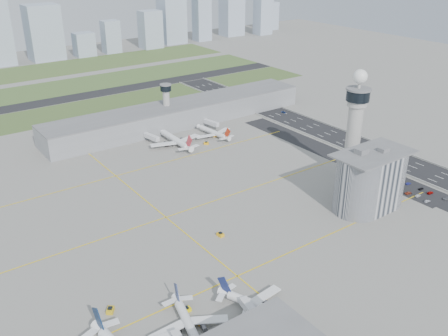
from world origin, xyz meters
TOP-DOWN VIEW (x-y plane):
  - ground at (0.00, 0.00)m, footprint 1000.00×1000.00m
  - grass_strip_0 at (-20.00, 225.00)m, footprint 480.00×50.00m
  - grass_strip_1 at (-20.00, 300.00)m, footprint 480.00×60.00m
  - grass_strip_2 at (-20.00, 380.00)m, footprint 480.00×70.00m
  - runway at (-20.00, 262.00)m, footprint 480.00×22.00m
  - highway at (115.00, 0.00)m, footprint 28.00×500.00m
  - barrier_left at (101.00, 0.00)m, footprint 0.60×500.00m
  - barrier_right at (129.00, 0.00)m, footprint 0.60×500.00m
  - landside_road at (90.00, -10.00)m, footprint 18.00×260.00m
  - parking_lot at (88.00, -22.00)m, footprint 20.00×44.00m
  - taxiway_line_h_0 at (-40.00, -30.00)m, footprint 260.00×0.60m
  - taxiway_line_h_1 at (-40.00, 30.00)m, footprint 260.00×0.60m
  - taxiway_line_h_2 at (-40.00, 90.00)m, footprint 260.00×0.60m
  - taxiway_line_v at (-40.00, 30.00)m, footprint 0.60×260.00m
  - control_tower at (72.00, 8.00)m, footprint 14.00×14.00m
  - secondary_tower at (30.00, 150.00)m, footprint 8.60×8.60m
  - admin_building at (51.99, -22.00)m, footprint 42.00×24.00m
  - terminal_pier at (40.00, 148.00)m, footprint 210.00×32.00m
  - airplane_near_b at (-73.80, -46.37)m, footprint 37.67×41.51m
  - airplane_near_c at (-46.86, -52.60)m, footprint 41.29×44.15m
  - airplane_far_a at (14.78, 113.10)m, footprint 39.06×45.51m
  - airplane_far_b at (45.04, 111.06)m, footprint 33.63×38.48m
  - jet_bridge_near_2 at (-53.00, -61.00)m, footprint 5.39×14.31m
  - jet_bridge_far_0 at (2.00, 132.00)m, footprint 5.39×14.31m
  - jet_bridge_far_1 at (52.00, 132.00)m, footprint 5.39×14.31m
  - tug_0 at (-92.32, -19.46)m, footprint 4.22×4.42m
  - tug_1 at (-68.07, -44.31)m, footprint 2.61×3.45m
  - tug_2 at (-68.66, -35.96)m, footprint 3.31×2.38m
  - tug_3 at (-27.70, -0.44)m, footprint 2.59×3.55m
  - tug_4 at (32.27, 100.61)m, footprint 4.01×3.86m
  - tug_5 at (45.64, 108.98)m, footprint 3.94×3.18m
  - car_lot_0 at (82.06, -37.97)m, footprint 3.92×1.98m
  - car_lot_1 at (83.40, -31.39)m, footprint 4.00×1.52m
  - car_lot_2 at (81.84, -26.22)m, footprint 4.43×2.55m
  - car_lot_3 at (82.24, -21.02)m, footprint 3.90×1.97m
  - car_lot_4 at (83.60, -11.15)m, footprint 3.35×1.52m
  - car_lot_5 at (82.05, -3.70)m, footprint 3.49×1.56m
  - car_lot_6 at (93.15, -42.21)m, footprint 4.60×2.70m
  - car_lot_7 at (92.00, -33.19)m, footprint 4.38×1.94m
  - car_lot_8 at (92.10, -27.30)m, footprint 3.72×1.60m
  - car_lot_9 at (92.00, -19.00)m, footprint 3.61×1.36m
  - car_lot_10 at (92.30, -10.02)m, footprint 4.76×2.50m
  - car_lot_11 at (92.28, -3.52)m, footprint 3.88×1.69m
  - car_hw_1 at (116.08, 41.29)m, footprint 1.36×3.66m
  - car_hw_2 at (121.58, 120.69)m, footprint 2.10×4.31m
  - car_hw_4 at (107.82, 178.42)m, footprint 1.55×3.40m
  - skyline_bldg_9 at (30.27, 432.32)m, footprint 36.96×29.57m
  - skyline_bldg_10 at (73.27, 423.68)m, footprint 23.01×18.41m
  - skyline_bldg_11 at (108.28, 423.34)m, footprint 20.22×16.18m
  - skyline_bldg_12 at (162.17, 421.29)m, footprint 26.14×20.92m
  - skyline_bldg_13 at (201.27, 433.27)m, footprint 32.26×25.81m
  - skyline_bldg_14 at (244.74, 426.38)m, footprint 21.59×17.28m
  - skyline_bldg_15 at (302.83, 435.54)m, footprint 30.25×24.20m
  - skyline_bldg_16 at (345.49, 415.96)m, footprint 23.04×18.43m
  - skyline_bldg_17 at (382.05, 443.29)m, footprint 22.64×18.11m

SIDE VIEW (x-z plane):
  - ground at x=0.00m, z-range 0.00..0.00m
  - taxiway_line_h_0 at x=-40.00m, z-range 0.00..0.01m
  - taxiway_line_h_1 at x=-40.00m, z-range 0.00..0.01m
  - taxiway_line_h_2 at x=-40.00m, z-range 0.00..0.01m
  - taxiway_line_v at x=-40.00m, z-range 0.00..0.01m
  - grass_strip_0 at x=-20.00m, z-range 0.00..0.08m
  - grass_strip_1 at x=-20.00m, z-range 0.00..0.08m
  - grass_strip_2 at x=-20.00m, z-range 0.00..0.08m
  - landside_road at x=90.00m, z-range 0.00..0.08m
  - highway at x=115.00m, z-range 0.00..0.10m
  - parking_lot at x=88.00m, z-range 0.00..0.10m
  - runway at x=-20.00m, z-range 0.01..0.11m
  - car_lot_3 at x=82.24m, z-range 0.00..1.09m
  - car_lot_11 at x=92.28m, z-range 0.00..1.11m
  - car_lot_5 at x=82.05m, z-range 0.00..1.11m
  - car_lot_4 at x=83.60m, z-range 0.00..1.11m
  - car_hw_4 at x=107.82m, z-range 0.00..1.13m
  - car_lot_2 at x=81.84m, z-range 0.00..1.16m
  - car_lot_9 at x=92.00m, z-range 0.00..1.17m
  - car_hw_2 at x=121.58m, z-range 0.00..1.18m
  - car_hw_1 at x=116.08m, z-range 0.00..1.20m
  - barrier_left at x=101.00m, z-range 0.00..1.20m
  - barrier_right at x=129.00m, z-range 0.00..1.20m
  - car_lot_6 at x=93.15m, z-range 0.00..1.20m
  - car_lot_7 at x=92.00m, z-range 0.00..1.25m
  - car_lot_8 at x=92.10m, z-range 0.00..1.25m
  - car_lot_10 at x=92.30m, z-range 0.00..1.28m
  - car_lot_0 at x=82.06m, z-range 0.00..1.28m
  - car_lot_1 at x=83.40m, z-range 0.00..1.30m
  - tug_1 at x=-68.07m, z-range 0.00..1.84m
  - tug_2 at x=-68.66m, z-range 0.00..1.85m
  - tug_4 at x=32.27m, z-range 0.00..1.93m
  - tug_3 at x=-27.70m, z-range 0.00..1.96m
  - tug_5 at x=45.64m, z-range 0.00..2.00m
  - tug_0 at x=-92.32m, z-range 0.00..2.12m
  - jet_bridge_near_2 at x=-53.00m, z-range 0.00..5.70m
  - jet_bridge_far_0 at x=2.00m, z-range 0.00..5.70m
  - jet_bridge_far_1 at x=52.00m, z-range 0.00..5.70m
  - airplane_near_b at x=-73.80m, z-range 0.00..9.88m
  - airplane_near_c at x=-46.86m, z-range 0.00..9.89m
  - airplane_far_b at x=45.04m, z-range 0.00..10.03m
  - airplane_far_a at x=14.78m, z-range 0.00..12.43m
  - terminal_pier at x=40.00m, z-range 0.00..15.80m
  - skyline_bldg_10 at x=73.27m, z-range 0.00..27.75m
  - admin_building at x=51.99m, z-range -1.45..32.05m
  - secondary_tower at x=30.00m, z-range 2.85..34.75m
  - skyline_bldg_11 at x=108.28m, z-range 0.00..38.97m
  - skyline_bldg_17 at x=382.05m, z-range 0.00..41.06m
  - skyline_bldg_12 at x=162.17m, z-range 0.00..46.89m
  - skyline_bldg_9 at x=30.27m, z-range 0.00..62.11m
  - skyline_bldg_15 at x=302.83m, z-range 0.00..63.40m
  - skyline_bldg_14 at x=244.74m, z-range 0.00..68.75m
  - control_tower at x=72.00m, z-range 2.79..67.29m
  - skyline_bldg_16 at x=345.49m, z-range 0.00..71.56m
  - skyline_bldg_13 at x=201.27m, z-range 0.00..81.20m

